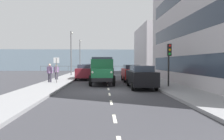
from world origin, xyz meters
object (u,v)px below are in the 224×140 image
object	(u,v)px
car_black_kerbside_near	(141,76)
car_maroon_oppositeside_0	(85,72)
lamp_post_promenade	(71,49)
street_sign	(56,66)
pedestrian_strolling	(50,71)
traffic_light_near	(169,56)
car_grey_oppositeside_2	(91,69)
car_silver_oppositeside_1	(88,70)
pedestrian_couple_a	(56,71)
lamp_post_far	(80,53)
truck_vintage_green	(102,71)
car_red_kerbside_1	(131,73)

from	to	relation	value
car_black_kerbside_near	car_maroon_oppositeside_0	size ratio (longest dim) A/B	1.13
lamp_post_promenade	street_sign	bearing A→B (deg)	91.89
pedestrian_strolling	traffic_light_near	xyz separation A→B (m)	(-9.85, 3.79, 1.33)
car_black_kerbside_near	car_grey_oppositeside_2	size ratio (longest dim) A/B	1.04
car_black_kerbside_near	car_maroon_oppositeside_0	distance (m)	9.53
car_black_kerbside_near	car_silver_oppositeside_1	bearing A→B (deg)	-70.36
pedestrian_strolling	traffic_light_near	distance (m)	10.64
pedestrian_couple_a	lamp_post_far	size ratio (longest dim) A/B	0.26
truck_vintage_green	pedestrian_couple_a	distance (m)	6.10
car_maroon_oppositeside_0	car_silver_oppositeside_1	bearing A→B (deg)	-90.00
car_silver_oppositeside_1	lamp_post_promenade	xyz separation A→B (m)	(2.45, -0.55, 2.99)
car_grey_oppositeside_2	traffic_light_near	bearing A→B (deg)	109.42
pedestrian_couple_a	car_grey_oppositeside_2	bearing A→B (deg)	-102.12
car_black_kerbside_near	car_maroon_oppositeside_0	world-z (taller)	same
pedestrian_strolling	lamp_post_promenade	world-z (taller)	lamp_post_promenade
car_red_kerbside_1	car_maroon_oppositeside_0	size ratio (longest dim) A/B	1.03
pedestrian_couple_a	car_red_kerbside_1	bearing A→B (deg)	172.76
car_black_kerbside_near	pedestrian_couple_a	size ratio (longest dim) A/B	2.92
lamp_post_promenade	street_sign	size ratio (longest dim) A/B	2.78
car_red_kerbside_1	lamp_post_far	xyz separation A→B (m)	(7.14, -17.95, 2.89)
car_black_kerbside_near	lamp_post_far	world-z (taller)	lamp_post_far
car_silver_oppositeside_1	street_sign	world-z (taller)	street_sign
pedestrian_couple_a	traffic_light_near	distance (m)	12.09
car_red_kerbside_1	lamp_post_promenade	xyz separation A→B (m)	(7.42, -8.90, 2.99)
car_black_kerbside_near	car_red_kerbside_1	xyz separation A→B (m)	(-0.00, -5.56, -0.00)
car_silver_oppositeside_1	street_sign	size ratio (longest dim) A/B	1.77
pedestrian_strolling	street_sign	xyz separation A→B (m)	(-0.71, 0.44, 0.54)
car_silver_oppositeside_1	pedestrian_couple_a	size ratio (longest dim) A/B	2.54
traffic_light_near	truck_vintage_green	bearing A→B (deg)	-31.46
truck_vintage_green	car_red_kerbside_1	xyz separation A→B (m)	(-2.96, -2.71, -0.28)
car_black_kerbside_near	street_sign	bearing A→B (deg)	-23.88
car_silver_oppositeside_1	pedestrian_couple_a	distance (m)	7.89
car_red_kerbside_1	pedestrian_strolling	size ratio (longest dim) A/B	2.46
car_red_kerbside_1	lamp_post_promenade	distance (m)	11.96
pedestrian_strolling	lamp_post_promenade	size ratio (longest dim) A/B	0.27
car_black_kerbside_near	pedestrian_strolling	bearing A→B (deg)	-24.67
car_silver_oppositeside_1	pedestrian_couple_a	xyz separation A→B (m)	(2.84, 7.35, 0.17)
car_grey_oppositeside_2	pedestrian_strolling	size ratio (longest dim) A/B	2.62
car_grey_oppositeside_2	street_sign	world-z (taller)	street_sign
truck_vintage_green	lamp_post_far	bearing A→B (deg)	-78.56
car_grey_oppositeside_2	street_sign	bearing A→B (deg)	82.90
car_maroon_oppositeside_0	lamp_post_far	bearing A→B (deg)	-81.96
street_sign	pedestrian_strolling	bearing A→B (deg)	-31.94
car_maroon_oppositeside_0	lamp_post_far	world-z (taller)	lamp_post_far
car_black_kerbside_near	lamp_post_far	distance (m)	24.74
car_maroon_oppositeside_0	street_sign	world-z (taller)	street_sign
car_red_kerbside_1	car_grey_oppositeside_2	world-z (taller)	same
car_grey_oppositeside_2	car_red_kerbside_1	bearing A→B (deg)	109.23
car_grey_oppositeside_2	lamp_post_far	distance (m)	5.18
car_grey_oppositeside_2	lamp_post_promenade	bearing A→B (deg)	65.30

